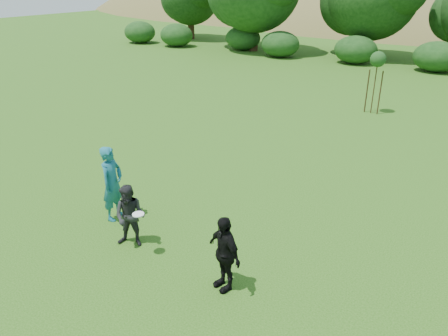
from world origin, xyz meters
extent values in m
plane|color=#19470C|center=(0.00, 0.00, 0.00)|extent=(120.00, 120.00, 0.00)
imported|color=#1A6375|center=(-1.98, 0.73, 1.01)|extent=(0.64, 0.83, 2.03)
imported|color=#242426|center=(-0.68, 0.05, 0.78)|extent=(0.93, 0.85, 1.57)
imported|color=black|center=(2.02, -0.03, 0.84)|extent=(1.06, 0.74, 1.68)
cylinder|color=white|center=(-0.20, -0.15, 1.08)|extent=(0.27, 0.27, 0.03)
cylinder|color=#3D2818|center=(0.83, 14.22, 1.25)|extent=(0.05, 0.05, 2.50)
sphere|color=#1F4A1A|center=(0.83, 14.22, 2.50)|extent=(0.70, 0.70, 0.70)
cylinder|color=#362415|center=(0.53, 14.22, 1.00)|extent=(0.06, 0.06, 2.00)
cylinder|color=#3D2817|center=(1.13, 14.22, 1.00)|extent=(0.06, 0.06, 2.00)
ellipsoid|color=olive|center=(-25.00, 70.00, -12.10)|extent=(110.00, 70.00, 44.00)
ellipsoid|color=olive|center=(-5.00, 58.00, -7.70)|extent=(80.00, 50.00, 28.00)
cylinder|color=#3A2616|center=(-22.00, 30.00, 1.31)|extent=(0.65, 0.65, 2.62)
cylinder|color=#3A2616|center=(-13.00, 27.00, 1.57)|extent=(0.73, 0.73, 3.15)
cylinder|color=#3A2616|center=(-4.00, 29.00, 1.40)|extent=(0.68, 0.68, 2.80)
camera|label=1|loc=(6.10, -6.13, 5.98)|focal=35.00mm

